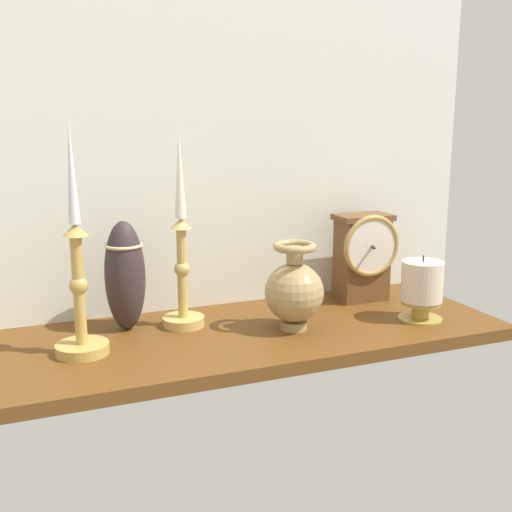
% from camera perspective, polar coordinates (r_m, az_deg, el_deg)
% --- Properties ---
extents(ground_plane, '(1.00, 0.36, 0.02)m').
position_cam_1_polar(ground_plane, '(1.22, -1.51, -7.14)').
color(ground_plane, brown).
extents(back_wall, '(1.20, 0.02, 0.65)m').
position_cam_1_polar(back_wall, '(1.32, -4.45, 9.38)').
color(back_wall, silver).
rests_on(back_wall, ground_plane).
extents(mantel_clock, '(0.13, 0.10, 0.19)m').
position_cam_1_polar(mantel_clock, '(1.40, 9.44, 0.08)').
color(mantel_clock, brown).
rests_on(mantel_clock, ground_plane).
extents(candlestick_tall_left, '(0.09, 0.09, 0.39)m').
position_cam_1_polar(candlestick_tall_left, '(1.11, -15.37, -2.65)').
color(candlestick_tall_left, tan).
rests_on(candlestick_tall_left, ground_plane).
extents(candlestick_tall_center, '(0.08, 0.08, 0.37)m').
position_cam_1_polar(candlestick_tall_center, '(1.21, -6.55, -0.55)').
color(candlestick_tall_center, tan).
rests_on(candlestick_tall_center, ground_plane).
extents(brass_vase_bulbous, '(0.11, 0.11, 0.17)m').
position_cam_1_polar(brass_vase_bulbous, '(1.20, 3.39, -2.99)').
color(brass_vase_bulbous, tan).
rests_on(brass_vase_bulbous, ground_plane).
extents(pillar_candle_front, '(0.09, 0.09, 0.13)m').
position_cam_1_polar(pillar_candle_front, '(1.30, 14.40, -2.70)').
color(pillar_candle_front, '#B0943B').
rests_on(pillar_candle_front, ground_plane).
extents(tall_ceramic_vase, '(0.07, 0.07, 0.21)m').
position_cam_1_polar(tall_ceramic_vase, '(1.21, -11.47, -1.67)').
color(tall_ceramic_vase, '#33282A').
rests_on(tall_ceramic_vase, ground_plane).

